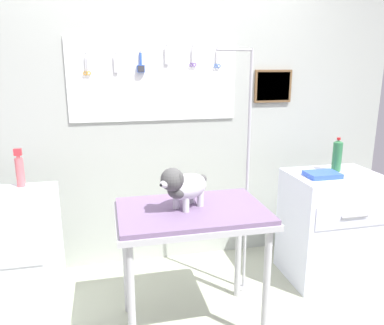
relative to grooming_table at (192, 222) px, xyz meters
name	(u,v)px	position (x,y,z in m)	size (l,w,h in m)	color
rear_wall_panel	(165,127)	(-0.01, 0.96, 0.44)	(4.00, 0.11, 2.30)	#ADB3AA
grooming_table	(192,222)	(0.00, 0.00, 0.00)	(0.92, 0.61, 0.82)	#B7B7BC
grooming_arm	(246,185)	(0.47, 0.33, 0.10)	(0.30, 0.11, 1.76)	#B7B7BC
dog	(183,186)	(-0.05, 0.00, 0.24)	(0.36, 0.29, 0.27)	silver
cabinet_right	(330,226)	(1.20, 0.36, -0.30)	(0.68, 0.54, 0.85)	white
spray_bottle_short	(20,170)	(-1.05, 0.51, 0.26)	(0.05, 0.05, 0.26)	#D65D62
soda_bottle	(337,156)	(1.26, 0.44, 0.25)	(0.07, 0.07, 0.27)	#2E7142
supply_tray	(322,175)	(1.06, 0.31, 0.15)	(0.24, 0.18, 0.04)	blue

